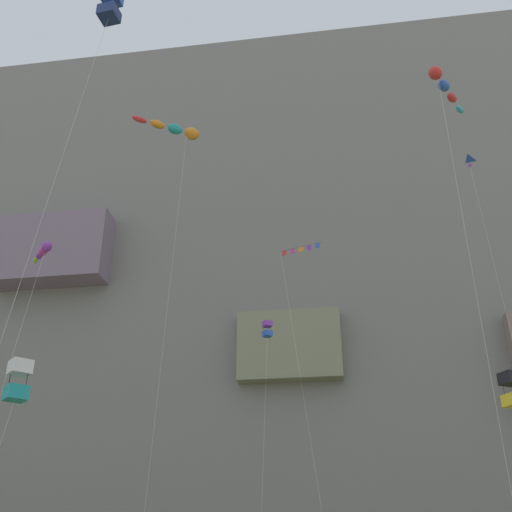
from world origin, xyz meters
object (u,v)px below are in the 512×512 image
(kite_box_mid_center, at_px, (110,6))
(kite_windsock_upper_left, at_px, (43,252))
(kite_box_upper_mid, at_px, (18,381))
(kite_delta_far_left, at_px, (473,192))
(kite_box_mid_left, at_px, (267,330))
(kite_windsock_high_center, at_px, (443,86))
(kite_banner_low_center, at_px, (303,287))
(kite_windsock_far_right, at_px, (176,130))
(kite_box_low_left, at_px, (512,390))

(kite_box_mid_center, xyz_separation_m, kite_windsock_upper_left, (-5.15, 6.76, -10.36))
(kite_box_mid_center, relative_size, kite_box_upper_mid, 2.42)
(kite_delta_far_left, height_order, kite_box_mid_left, kite_delta_far_left)
(kite_box_upper_mid, relative_size, kite_box_mid_left, 0.59)
(kite_windsock_upper_left, xyz_separation_m, kite_windsock_high_center, (21.51, -3.76, 5.57))
(kite_banner_low_center, height_order, kite_windsock_far_right, kite_windsock_far_right)
(kite_box_mid_center, height_order, kite_windsock_far_right, kite_windsock_far_right)
(kite_box_upper_mid, height_order, kite_windsock_far_right, kite_windsock_far_right)
(kite_windsock_high_center, bearing_deg, kite_windsock_far_right, 143.59)
(kite_box_upper_mid, bearing_deg, kite_box_low_left, 12.79)
(kite_box_low_left, relative_size, kite_box_mid_left, 0.59)
(kite_box_mid_left, bearing_deg, kite_delta_far_left, -0.27)
(kite_box_mid_left, bearing_deg, kite_windsock_upper_left, -118.47)
(kite_box_low_left, bearing_deg, kite_banner_low_center, 148.97)
(kite_box_low_left, distance_m, kite_windsock_upper_left, 25.74)
(kite_box_low_left, relative_size, kite_windsock_upper_left, 0.65)
(kite_box_mid_center, height_order, kite_windsock_upper_left, kite_box_mid_center)
(kite_box_low_left, distance_m, kite_box_upper_mid, 24.65)
(kite_box_upper_mid, bearing_deg, kite_banner_low_center, 42.54)
(kite_box_mid_center, height_order, kite_box_upper_mid, kite_box_mid_center)
(kite_delta_far_left, bearing_deg, kite_windsock_upper_left, -146.27)
(kite_box_upper_mid, bearing_deg, kite_windsock_far_right, 67.01)
(kite_banner_low_center, distance_m, kite_windsock_upper_left, 17.67)
(kite_box_low_left, xyz_separation_m, kite_windsock_high_center, (-2.70, -8.64, 12.83))
(kite_banner_low_center, height_order, kite_box_upper_mid, kite_banner_low_center)
(kite_box_mid_center, relative_size, kite_delta_far_left, 0.87)
(kite_box_mid_center, distance_m, kite_banner_low_center, 21.57)
(kite_windsock_upper_left, height_order, kite_box_upper_mid, kite_windsock_upper_left)
(kite_box_mid_center, height_order, kite_box_low_left, kite_box_mid_center)
(kite_box_low_left, xyz_separation_m, kite_windsock_far_right, (-19.98, 4.11, 22.02))
(kite_box_mid_center, distance_m, kite_windsock_upper_left, 13.40)
(kite_box_low_left, relative_size, kite_box_upper_mid, 1.00)
(kite_windsock_far_right, bearing_deg, kite_delta_far_left, 21.78)
(kite_box_low_left, bearing_deg, kite_box_mid_center, -148.60)
(kite_box_mid_center, xyz_separation_m, kite_delta_far_left, (22.09, 24.94, 2.42))
(kite_windsock_high_center, bearing_deg, kite_banner_low_center, 118.43)
(kite_banner_low_center, distance_m, kite_box_mid_left, 7.62)
(kite_delta_far_left, bearing_deg, kite_banner_low_center, -154.24)
(kite_windsock_high_center, bearing_deg, kite_box_mid_left, 117.79)
(kite_box_mid_center, bearing_deg, kite_delta_far_left, 48.47)
(kite_box_mid_left, bearing_deg, kite_box_low_left, -43.11)
(kite_box_upper_mid, xyz_separation_m, kite_box_mid_left, (9.74, 18.85, 8.93))
(kite_box_mid_center, xyz_separation_m, kite_windsock_far_right, (-0.92, 15.75, 4.41))
(kite_banner_low_center, bearing_deg, kite_delta_far_left, 25.76)
(kite_box_mid_center, xyz_separation_m, kite_box_mid_left, (4.76, 25.03, -8.73))
(kite_box_mid_center, height_order, kite_box_mid_left, kite_box_mid_center)
(kite_box_upper_mid, distance_m, kite_windsock_high_center, 25.13)
(kite_box_low_left, bearing_deg, kite_delta_far_left, 77.19)
(kite_banner_low_center, distance_m, kite_windsock_far_right, 15.72)
(kite_box_mid_center, relative_size, kite_windsock_far_right, 0.88)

